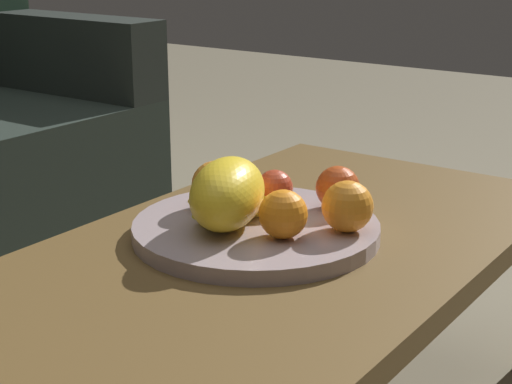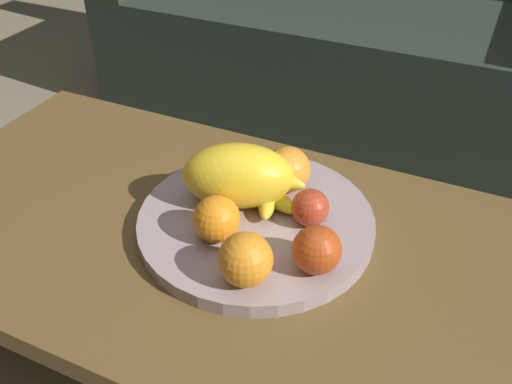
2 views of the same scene
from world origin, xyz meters
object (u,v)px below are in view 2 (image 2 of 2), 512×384
fruit_bowl (256,222)px  orange_right (245,259)px  couch (364,27)px  coffee_table (223,252)px  apple_front (310,208)px  apple_left (317,250)px  melon_large_front (240,176)px  banana_bunch (266,187)px  orange_front (217,219)px  orange_left (287,170)px

fruit_bowl → orange_right: orange_right is taller
couch → coffee_table: bearing=-85.3°
couch → apple_front: couch is taller
orange_right → apple_left: 0.11m
coffee_table → melon_large_front: bearing=87.3°
banana_bunch → orange_front: bearing=-103.1°
orange_front → banana_bunch: bearing=76.9°
orange_right → apple_front: 0.16m
coffee_table → orange_left: 0.18m
banana_bunch → coffee_table: bearing=-113.6°
orange_right → orange_left: bearing=97.6°
couch → fruit_bowl: size_ratio=4.33×
orange_front → orange_right: (0.08, -0.06, 0.00)m
orange_front → orange_left: bearing=73.4°
fruit_bowl → orange_front: orange_front is taller
fruit_bowl → orange_front: size_ratio=5.28×
couch → apple_left: size_ratio=23.26×
couch → apple_front: size_ratio=27.59×
orange_front → couch: bearing=95.1°
orange_front → apple_left: bearing=-0.0°
coffee_table → melon_large_front: melon_large_front is taller
orange_left → orange_front: bearing=-106.6°
fruit_bowl → banana_bunch: 0.06m
coffee_table → fruit_bowl: bearing=42.4°
melon_large_front → orange_left: bearing=50.7°
orange_right → apple_left: orange_right is taller
coffee_table → couch: (-0.10, 1.24, -0.04)m
fruit_bowl → orange_front: (-0.03, -0.07, 0.05)m
couch → orange_right: bearing=-81.8°
orange_left → banana_bunch: bearing=-115.8°
orange_right → apple_front: bearing=76.5°
apple_left → banana_bunch: apple_left is taller
fruit_bowl → melon_large_front: 0.08m
couch → melon_large_front: couch is taller
coffee_table → apple_left: bearing=-10.8°
couch → melon_large_front: bearing=-84.9°
couch → apple_front: 1.20m
fruit_bowl → apple_front: size_ratio=6.37×
apple_front → apple_left: bearing=-64.7°
melon_large_front → orange_front: (0.01, -0.10, -0.02)m
fruit_bowl → orange_right: 0.15m
fruit_bowl → banana_bunch: size_ratio=2.49×
apple_left → orange_front: bearing=180.0°
apple_front → banana_bunch: size_ratio=0.39×
coffee_table → apple_front: bearing=25.6°
fruit_bowl → apple_front: 0.10m
apple_front → apple_left: (0.04, -0.10, 0.01)m
orange_left → banana_bunch: size_ratio=0.52×
melon_large_front → orange_right: (0.09, -0.16, -0.01)m
coffee_table → apple_front: size_ratio=19.33×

